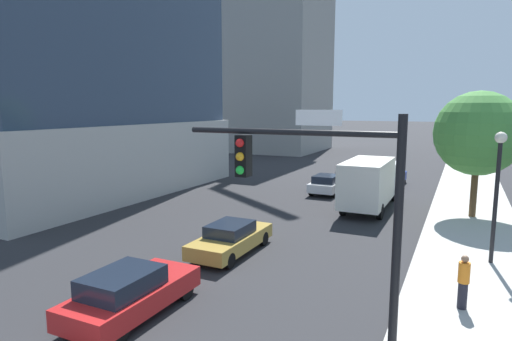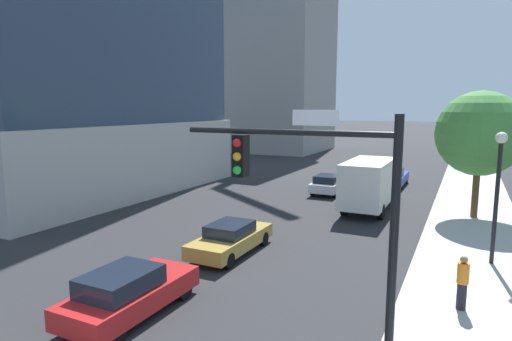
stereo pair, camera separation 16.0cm
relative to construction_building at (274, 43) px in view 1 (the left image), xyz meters
name	(u,v)px [view 1 (the left image)]	position (x,y,z in m)	size (l,w,h in m)	color
sidewalk	(472,224)	(26.07, -33.31, -15.42)	(4.53, 120.00, 0.15)	#B2AFA8
construction_building	(274,43)	(0.00, 0.00, 0.00)	(20.37, 18.18, 36.32)	gray
traffic_light_pole	(322,192)	(22.48, -48.97, -11.18)	(5.39, 0.48, 6.06)	black
street_lamp	(498,177)	(26.67, -39.67, -11.89)	(0.44, 0.44, 5.20)	black
street_tree	(478,134)	(26.09, -31.82, -10.66)	(4.67, 4.67, 7.04)	brown
car_white	(328,184)	(16.61, -28.21, -14.78)	(1.85, 4.54, 1.42)	silver
car_blue	(391,177)	(20.34, -23.25, -14.73)	(1.84, 4.55, 1.54)	#233D9E
car_gold	(231,238)	(16.61, -42.86, -14.82)	(1.82, 4.69, 1.36)	#AD8938
car_red	(130,292)	(16.61, -49.11, -14.76)	(1.93, 4.51, 1.49)	red
car_black	(352,171)	(16.61, -20.75, -14.83)	(1.82, 4.21, 1.31)	black
box_truck	(370,181)	(20.34, -31.81, -13.75)	(2.38, 7.94, 3.13)	silver
pedestrian_orange_shirt	(463,281)	(25.65, -44.53, -14.48)	(0.34, 0.34, 1.69)	black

